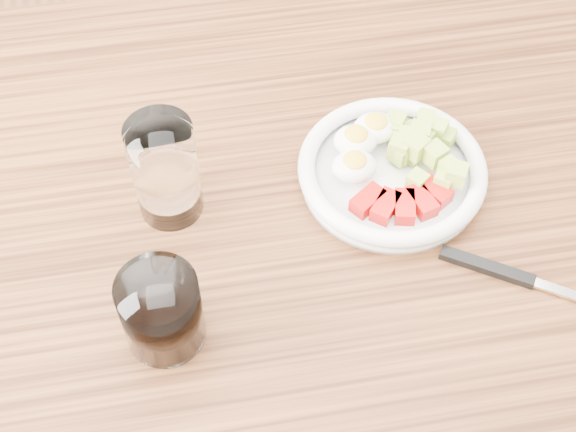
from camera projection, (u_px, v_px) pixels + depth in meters
The scene contains 5 objects.
dining_table at pixel (298, 285), 0.97m from camera, with size 1.50×0.90×0.77m.
bowl at pixel (392, 167), 0.92m from camera, with size 0.22×0.22×0.05m.
fork at pixel (514, 276), 0.85m from camera, with size 0.19×0.13×0.01m.
water_glass at pixel (165, 170), 0.86m from camera, with size 0.07×0.07×0.13m, color white.
coffee_glass at pixel (162, 311), 0.78m from camera, with size 0.08×0.08×0.09m.
Camera 1 is at (-0.10, -0.49, 1.50)m, focal length 50.00 mm.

